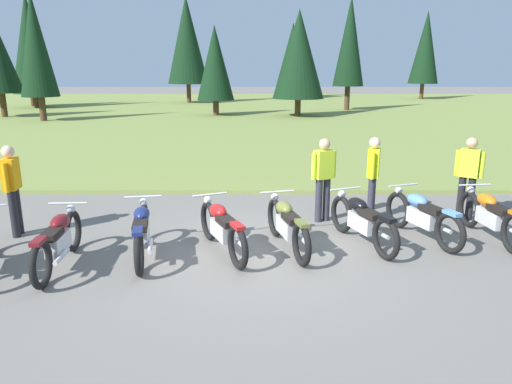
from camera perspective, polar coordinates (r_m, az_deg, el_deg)
ground_plane at (r=7.95m, az=-0.01°, el=-7.39°), size 140.00×140.00×0.00m
grass_moorland at (r=33.31m, az=0.08°, el=9.64°), size 80.00×44.00×0.10m
forest_treeline at (r=38.11m, az=-4.39°, el=16.73°), size 35.37×24.85×8.66m
motorcycle_maroon at (r=7.88m, az=-22.55°, el=-5.37°), size 0.62×2.10×0.88m
motorcycle_navy at (r=7.88m, az=-13.42°, el=-4.61°), size 0.67×2.09×0.88m
motorcycle_red at (r=7.86m, az=-4.03°, el=-4.29°), size 1.00×1.96×0.88m
motorcycle_olive at (r=8.01m, az=3.85°, el=-3.92°), size 0.77×2.06×0.88m
motorcycle_black at (r=8.41m, az=12.70°, el=-3.34°), size 0.90×2.01×0.88m
motorcycle_sky_blue at (r=8.98m, az=19.40°, el=-2.69°), size 0.91×2.01×0.88m
motorcycle_orange at (r=9.44m, az=26.43°, el=-2.57°), size 0.62×2.10×0.88m
rider_with_back_turned at (r=10.38m, az=24.25°, el=2.04°), size 0.48×0.38×1.67m
rider_near_row_end at (r=9.43m, az=8.20°, el=2.03°), size 0.51×0.35×1.67m
rider_checking_bike at (r=9.77m, az=13.96°, el=2.20°), size 0.32×0.53×1.67m
rider_in_hivis_vest at (r=9.56m, az=-27.12°, el=0.72°), size 0.26×0.55×1.67m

